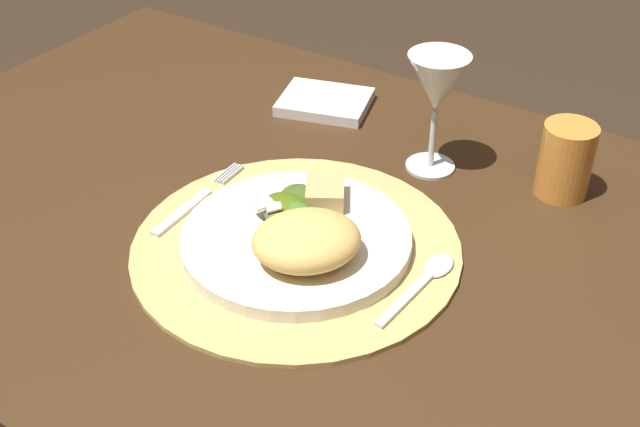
{
  "coord_description": "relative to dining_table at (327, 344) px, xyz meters",
  "views": [
    {
      "loc": [
        0.42,
        -0.67,
        1.33
      ],
      "look_at": [
        -0.01,
        -0.0,
        0.77
      ],
      "focal_mm": 46.9,
      "sensor_mm": 36.0,
      "label": 1
    }
  ],
  "objects": [
    {
      "name": "salad_greens",
      "position": [
        -0.04,
        -0.02,
        0.22
      ],
      "size": [
        0.08,
        0.09,
        0.02
      ],
      "color": "#456D13",
      "rests_on": "dinner_plate"
    },
    {
      "name": "fork",
      "position": [
        -0.16,
        -0.05,
        0.2
      ],
      "size": [
        0.02,
        0.17,
        0.0
      ],
      "color": "silver",
      "rests_on": "placemat"
    },
    {
      "name": "spoon",
      "position": [
        0.14,
        -0.02,
        0.2
      ],
      "size": [
        0.03,
        0.14,
        0.01
      ],
      "color": "silver",
      "rests_on": "placemat"
    },
    {
      "name": "dining_table",
      "position": [
        0.0,
        0.0,
        0.0
      ],
      "size": [
        1.31,
        0.81,
        0.75
      ],
      "color": "#3D2713",
      "rests_on": "ground"
    },
    {
      "name": "bread_piece",
      "position": [
        -0.02,
        0.02,
        0.22
      ],
      "size": [
        0.07,
        0.07,
        0.02
      ],
      "primitive_type": "cube",
      "rotation": [
        0.0,
        0.0,
        5.25
      ],
      "color": "tan",
      "rests_on": "dinner_plate"
    },
    {
      "name": "placemat",
      "position": [
        -0.01,
        -0.05,
        0.19
      ],
      "size": [
        0.37,
        0.37,
        0.01
      ],
      "primitive_type": "cylinder",
      "color": "tan",
      "rests_on": "dining_table"
    },
    {
      "name": "dinner_plate",
      "position": [
        -0.01,
        -0.05,
        0.2
      ],
      "size": [
        0.26,
        0.26,
        0.02
      ],
      "primitive_type": "cylinder",
      "color": "silver",
      "rests_on": "placemat"
    },
    {
      "name": "pasta_serving",
      "position": [
        0.02,
        -0.08,
        0.23
      ],
      "size": [
        0.15,
        0.16,
        0.05
      ],
      "primitive_type": "ellipsoid",
      "rotation": [
        0.0,
        0.0,
        0.82
      ],
      "color": "#EBBE61",
      "rests_on": "dinner_plate"
    },
    {
      "name": "napkin",
      "position": [
        -0.17,
        0.25,
        0.19
      ],
      "size": [
        0.15,
        0.13,
        0.02
      ],
      "primitive_type": "cube",
      "rotation": [
        0.0,
        0.0,
        0.28
      ],
      "color": "white",
      "rests_on": "dining_table"
    },
    {
      "name": "amber_tumbler",
      "position": [
        0.2,
        0.22,
        0.23
      ],
      "size": [
        0.07,
        0.07,
        0.09
      ],
      "primitive_type": "cylinder",
      "color": "orange",
      "rests_on": "dining_table"
    },
    {
      "name": "wine_glass",
      "position": [
        0.04,
        0.19,
        0.3
      ],
      "size": [
        0.08,
        0.08,
        0.16
      ],
      "color": "silver",
      "rests_on": "dining_table"
    }
  ]
}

